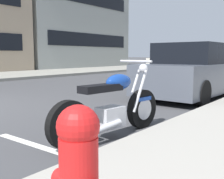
{
  "coord_description": "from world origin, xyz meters",
  "views": [
    {
      "loc": [
        -2.2,
        -6.85,
        1.19
      ],
      "look_at": [
        1.27,
        -4.16,
        0.65
      ],
      "focal_mm": 44.6,
      "sensor_mm": 36.0,
      "label": 1
    }
  ],
  "objects_px": {
    "parked_motorcycle": "(111,108)",
    "parked_car_at_intersection": "(194,72)",
    "car_opposite_curb": "(169,61)",
    "fire_hydrant": "(79,170)"
  },
  "relations": [
    {
      "from": "parked_motorcycle",
      "to": "parked_car_at_intersection",
      "type": "distance_m",
      "value": 4.68
    },
    {
      "from": "parked_car_at_intersection",
      "to": "parked_motorcycle",
      "type": "bearing_deg",
      "value": -170.86
    },
    {
      "from": "fire_hydrant",
      "to": "parked_car_at_intersection",
      "type": "bearing_deg",
      "value": 16.41
    },
    {
      "from": "parked_car_at_intersection",
      "to": "fire_hydrant",
      "type": "distance_m",
      "value": 6.99
    },
    {
      "from": "car_opposite_curb",
      "to": "fire_hydrant",
      "type": "bearing_deg",
      "value": 24.45
    },
    {
      "from": "parked_motorcycle",
      "to": "fire_hydrant",
      "type": "bearing_deg",
      "value": -139.9
    },
    {
      "from": "parked_motorcycle",
      "to": "parked_car_at_intersection",
      "type": "xyz_separation_m",
      "value": [
        4.63,
        0.59,
        0.29
      ]
    },
    {
      "from": "parked_car_at_intersection",
      "to": "car_opposite_curb",
      "type": "height_order",
      "value": "parked_car_at_intersection"
    },
    {
      "from": "parked_car_at_intersection",
      "to": "fire_hydrant",
      "type": "relative_size",
      "value": 5.33
    },
    {
      "from": "parked_motorcycle",
      "to": "parked_car_at_intersection",
      "type": "height_order",
      "value": "parked_car_at_intersection"
    }
  ]
}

